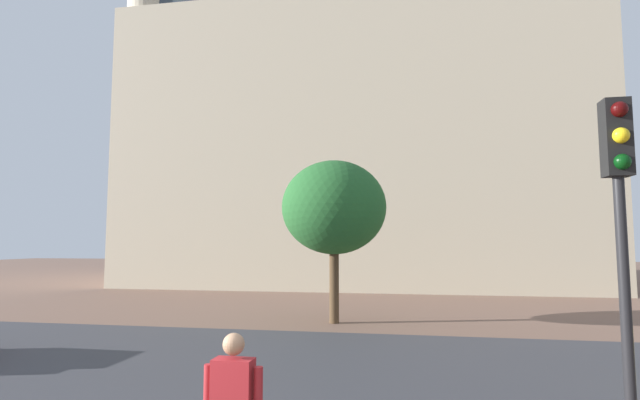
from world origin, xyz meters
TOP-DOWN VIEW (x-y plane):
  - ground_plane at (0.00, 10.00)m, footprint 120.00×120.00m
  - street_asphalt_strip at (0.00, 7.18)m, footprint 120.00×7.32m
  - landmark_building at (-0.20, 29.29)m, footprint 28.19×15.26m
  - traffic_light_pole at (5.16, 2.58)m, footprint 0.28×0.34m
  - tree_curb_far at (0.41, 12.47)m, footprint 3.49×3.49m

SIDE VIEW (x-z plane):
  - ground_plane at x=0.00m, z-range 0.00..0.00m
  - street_asphalt_strip at x=0.00m, z-range 0.00..0.00m
  - traffic_light_pole at x=5.16m, z-range 0.87..5.15m
  - tree_curb_far at x=0.41m, z-range 1.10..6.49m
  - landmark_building at x=-0.20m, z-range -7.11..27.86m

